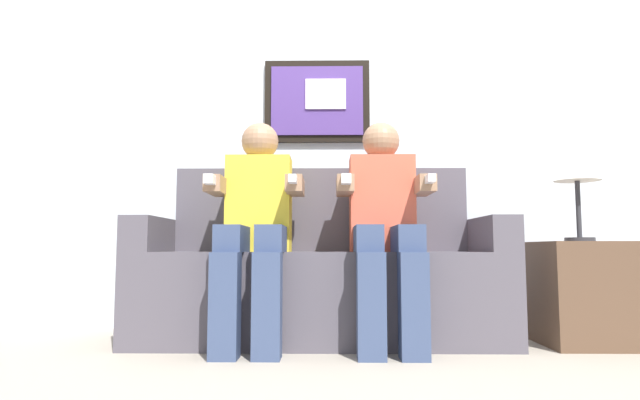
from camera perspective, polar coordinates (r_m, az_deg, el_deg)
ground_plane at (r=2.44m, az=-0.05°, el=-16.24°), size 5.52×5.52×0.00m
back_wall_assembly at (r=3.27m, az=0.15°, el=9.55°), size 4.25×0.10×2.60m
couch at (r=2.73m, az=0.05°, el=-8.48°), size 1.85×0.58×0.90m
person_on_left at (r=2.58m, az=-6.92°, el=-2.10°), size 0.46×0.56×1.11m
person_on_right at (r=2.58m, az=6.94°, el=-2.09°), size 0.46×0.56×1.11m
side_table_right at (r=2.90m, az=26.37°, el=-8.97°), size 0.40×0.40×0.50m
table_lamp at (r=2.92m, az=25.89°, el=3.00°), size 0.22×0.22×0.46m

